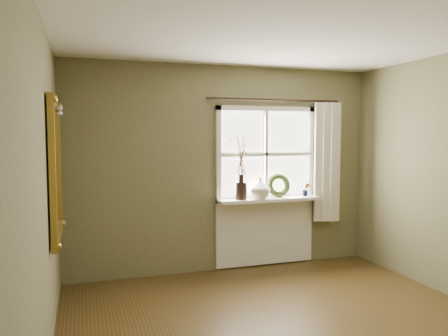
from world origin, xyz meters
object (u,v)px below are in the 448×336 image
dark_jug (241,191)px  cream_vase (260,188)px  gilt_mirror (55,169)px  wreath (278,188)px

dark_jug → cream_vase: bearing=0.0°
gilt_mirror → wreath: bearing=19.5°
wreath → gilt_mirror: gilt_mirror is taller
dark_jug → gilt_mirror: size_ratio=0.17×
dark_jug → wreath: (0.54, 0.04, 0.01)m
dark_jug → cream_vase: 0.26m
cream_vase → wreath: 0.28m
dark_jug → wreath: bearing=4.3°
wreath → cream_vase: bearing=-166.5°
dark_jug → gilt_mirror: gilt_mirror is taller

